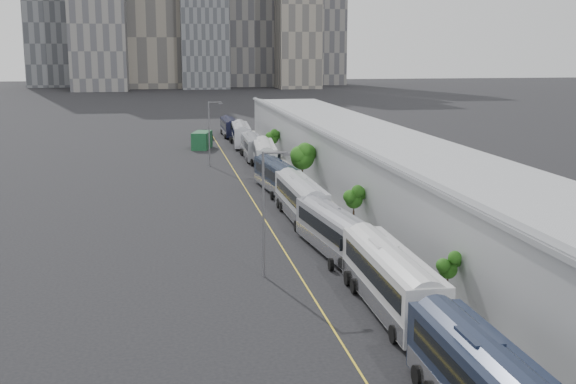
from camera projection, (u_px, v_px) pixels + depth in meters
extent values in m
cube|color=gray|center=(389.00, 231.00, 65.89)|extent=(10.00, 170.00, 0.12)
cube|color=gold|center=(276.00, 237.00, 64.11)|extent=(0.12, 160.00, 0.02)
cube|color=gray|center=(432.00, 194.00, 65.92)|extent=(12.00, 160.00, 6.80)
cube|color=gray|center=(433.00, 168.00, 65.44)|extent=(12.45, 160.40, 2.57)
cube|color=gray|center=(371.00, 157.00, 64.22)|extent=(0.30, 160.00, 0.40)
cube|color=gray|center=(298.00, 5.00, 307.32)|extent=(18.00, 18.00, 70.00)
cube|color=black|center=(496.00, 383.00, 30.13)|extent=(2.89, 12.30, 1.15)
cube|color=#161E32|center=(479.00, 338.00, 31.65)|extent=(1.40, 2.37, 0.32)
cube|color=silver|center=(391.00, 279.00, 45.64)|extent=(2.94, 14.05, 3.40)
cube|color=black|center=(392.00, 271.00, 45.31)|extent=(2.99, 12.36, 1.15)
cube|color=silver|center=(390.00, 296.00, 45.85)|extent=(2.98, 13.77, 1.09)
cube|color=silver|center=(384.00, 244.00, 46.84)|extent=(1.43, 2.39, 0.32)
cube|color=gray|center=(333.00, 231.00, 58.63)|extent=(3.83, 12.86, 3.07)
cube|color=black|center=(334.00, 225.00, 58.34)|extent=(3.73, 11.35, 1.04)
cube|color=silver|center=(333.00, 243.00, 58.82)|extent=(3.84, 12.61, 0.98)
cube|color=gray|center=(329.00, 207.00, 59.72)|extent=(1.48, 2.26, 0.29)
cube|color=#B5B7C0|center=(301.00, 199.00, 70.66)|extent=(2.90, 13.71, 3.31)
cube|color=black|center=(301.00, 193.00, 70.34)|extent=(2.94, 12.07, 1.13)
cube|color=silver|center=(301.00, 209.00, 70.87)|extent=(2.93, 13.44, 1.06)
cube|color=#B5B7C0|center=(298.00, 178.00, 71.83)|extent=(1.39, 2.33, 0.32)
cube|color=#151F30|center=(277.00, 176.00, 84.39)|extent=(3.67, 12.68, 3.03)
cube|color=black|center=(277.00, 172.00, 84.10)|extent=(3.59, 11.19, 1.03)
cube|color=silver|center=(277.00, 184.00, 84.57)|extent=(3.69, 12.43, 0.97)
cube|color=#151F30|center=(275.00, 160.00, 85.46)|extent=(1.44, 2.22, 0.29)
cube|color=white|center=(265.00, 155.00, 99.81)|extent=(3.91, 13.70, 3.27)
cube|color=black|center=(265.00, 151.00, 99.49)|extent=(3.83, 12.09, 1.11)
cube|color=silver|center=(265.00, 163.00, 100.01)|extent=(3.93, 13.43, 1.05)
cube|color=white|center=(263.00, 141.00, 100.97)|extent=(1.55, 2.40, 0.31)
cube|color=gray|center=(252.00, 147.00, 110.08)|extent=(2.79, 12.54, 3.03)
cube|color=black|center=(253.00, 143.00, 109.79)|extent=(2.81, 11.05, 1.03)
cube|color=silver|center=(252.00, 153.00, 110.27)|extent=(2.82, 12.29, 0.97)
cube|color=gray|center=(251.00, 135.00, 111.15)|extent=(1.30, 2.14, 0.29)
cube|color=silver|center=(241.00, 134.00, 124.74)|extent=(3.54, 13.69, 3.28)
cube|color=black|center=(241.00, 131.00, 124.43)|extent=(3.50, 12.07, 1.12)
cube|color=silver|center=(241.00, 140.00, 124.94)|extent=(3.56, 13.42, 1.05)
cube|color=silver|center=(240.00, 123.00, 125.90)|extent=(1.49, 2.37, 0.31)
cube|color=black|center=(229.00, 127.00, 138.85)|extent=(2.55, 12.12, 2.93)
cube|color=black|center=(229.00, 124.00, 138.57)|extent=(2.60, 10.67, 1.00)
cube|color=silver|center=(229.00, 132.00, 139.03)|extent=(2.59, 11.87, 0.94)
cube|color=black|center=(229.00, 118.00, 139.89)|extent=(1.23, 2.06, 0.28)
cylinder|color=black|center=(447.00, 289.00, 45.34)|extent=(0.18, 0.18, 3.13)
sphere|color=#1E5212|center=(448.00, 267.00, 45.05)|extent=(1.21, 1.21, 1.21)
cylinder|color=black|center=(354.00, 214.00, 66.32)|extent=(0.18, 0.18, 3.12)
sphere|color=#1E5212|center=(354.00, 197.00, 66.02)|extent=(1.64, 1.64, 1.64)
cylinder|color=black|center=(302.00, 171.00, 86.80)|extent=(0.18, 0.18, 3.97)
sphere|color=#1E5212|center=(302.00, 154.00, 86.40)|extent=(2.86, 2.86, 2.86)
cylinder|color=black|center=(273.00, 146.00, 113.03)|extent=(0.18, 0.18, 2.99)
sphere|color=#1E5212|center=(273.00, 137.00, 112.74)|extent=(1.83, 1.83, 1.83)
cylinder|color=#59595E|center=(263.00, 215.00, 52.09)|extent=(0.18, 0.18, 9.25)
cylinder|color=#59595E|center=(275.00, 153.00, 51.37)|extent=(1.80, 0.14, 0.14)
cube|color=#59595E|center=(287.00, 155.00, 51.54)|extent=(0.50, 0.22, 0.18)
cylinder|color=#59595E|center=(209.00, 134.00, 102.39)|extent=(0.18, 0.18, 9.19)
cylinder|color=#59595E|center=(215.00, 102.00, 101.67)|extent=(1.80, 0.14, 0.14)
cube|color=#59595E|center=(221.00, 103.00, 101.83)|extent=(0.50, 0.22, 0.18)
cube|color=#144224|center=(202.00, 140.00, 121.28)|extent=(3.91, 6.17, 2.86)
imported|color=black|center=(205.00, 134.00, 134.86)|extent=(2.76, 5.98, 1.66)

